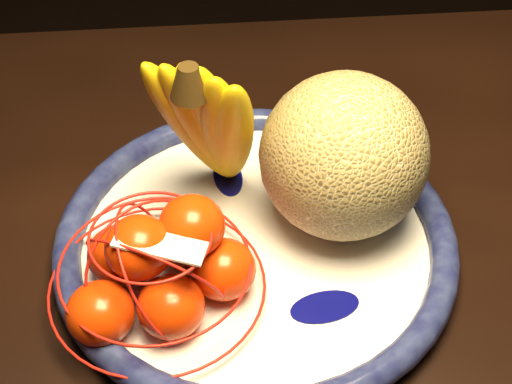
{
  "coord_description": "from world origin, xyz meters",
  "views": [
    {
      "loc": [
        0.21,
        -0.45,
        1.29
      ],
      "look_at": [
        0.19,
        0.03,
        0.8
      ],
      "focal_mm": 55.0,
      "sensor_mm": 36.0,
      "label": 1
    }
  ],
  "objects_px": {
    "cantaloupe": "(344,156)",
    "banana_bunch": "(212,121)",
    "mandarin_bag": "(161,266)",
    "dining_table": "(24,365)",
    "fruit_bowl": "(256,243)"
  },
  "relations": [
    {
      "from": "cantaloupe",
      "to": "banana_bunch",
      "type": "relative_size",
      "value": 0.78
    },
    {
      "from": "mandarin_bag",
      "to": "cantaloupe",
      "type": "bearing_deg",
      "value": 32.35
    },
    {
      "from": "cantaloupe",
      "to": "banana_bunch",
      "type": "distance_m",
      "value": 0.12
    },
    {
      "from": "cantaloupe",
      "to": "mandarin_bag",
      "type": "height_order",
      "value": "cantaloupe"
    },
    {
      "from": "dining_table",
      "to": "cantaloupe",
      "type": "bearing_deg",
      "value": 14.96
    },
    {
      "from": "fruit_bowl",
      "to": "cantaloupe",
      "type": "relative_size",
      "value": 2.44
    },
    {
      "from": "dining_table",
      "to": "cantaloupe",
      "type": "distance_m",
      "value": 0.35
    },
    {
      "from": "banana_bunch",
      "to": "mandarin_bag",
      "type": "xyz_separation_m",
      "value": [
        -0.04,
        -0.12,
        -0.06
      ]
    },
    {
      "from": "dining_table",
      "to": "banana_bunch",
      "type": "relative_size",
      "value": 8.13
    },
    {
      "from": "mandarin_bag",
      "to": "fruit_bowl",
      "type": "bearing_deg",
      "value": 37.68
    },
    {
      "from": "fruit_bowl",
      "to": "mandarin_bag",
      "type": "bearing_deg",
      "value": -142.32
    },
    {
      "from": "dining_table",
      "to": "cantaloupe",
      "type": "height_order",
      "value": "cantaloupe"
    },
    {
      "from": "fruit_bowl",
      "to": "cantaloupe",
      "type": "distance_m",
      "value": 0.11
    },
    {
      "from": "fruit_bowl",
      "to": "mandarin_bag",
      "type": "relative_size",
      "value": 1.56
    },
    {
      "from": "fruit_bowl",
      "to": "banana_bunch",
      "type": "relative_size",
      "value": 1.91
    }
  ]
}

